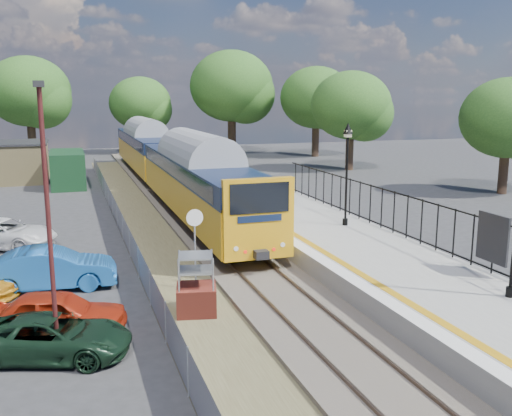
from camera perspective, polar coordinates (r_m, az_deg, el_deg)
name	(u,v)px	position (r m, az deg, el deg)	size (l,w,h in m)	color
ground	(283,301)	(19.03, 2.74, -9.29)	(120.00, 120.00, 0.00)	#2D2D30
track_bed	(202,234)	(27.75, -5.38, -2.57)	(5.90, 80.00, 0.29)	#473F38
platform	(305,227)	(27.53, 4.93, -1.90)	(5.00, 70.00, 0.90)	gray
platform_edge	(265,221)	(26.70, 0.87, -1.27)	(0.90, 70.00, 0.01)	silver
victorian_lamp_north	(347,150)	(25.61, 9.12, 5.75)	(0.44, 0.44, 4.60)	black
palisade_fence	(418,220)	(23.41, 15.89, -1.14)	(0.12, 26.00, 2.00)	black
wire_fence	(119,219)	(29.34, -13.54, -1.06)	(0.06, 52.00, 1.20)	#999EA3
outbuilding	(8,163)	(48.31, -23.59, 4.11)	(10.80, 10.10, 3.12)	tan
tree_line	(146,97)	(59.15, -10.92, 10.89)	(56.80, 43.80, 11.88)	#332319
train	(165,159)	(40.31, -9.06, 4.86)	(2.82, 40.83, 3.51)	orange
brick_plinth	(196,286)	(17.70, -6.01, -7.74)	(1.42, 1.42, 1.94)	maroon
speed_sign	(195,235)	(19.54, -6.13, -2.74)	(0.58, 0.10, 2.89)	#999EA3
carpark_lamp	(47,205)	(14.94, -20.14, 0.25)	(0.25, 0.50, 6.99)	#441716
car_green	(52,337)	(15.87, -19.75, -12.05)	(1.86, 4.04, 1.12)	black
car_red	(57,314)	(17.13, -19.26, -9.96)	(1.54, 3.82, 1.30)	#B32910
car_blue	(51,269)	(21.18, -19.86, -5.73)	(1.55, 4.46, 1.47)	#1B5AA5
car_white	(3,234)	(27.68, -23.98, -2.35)	(2.15, 4.66, 1.30)	white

